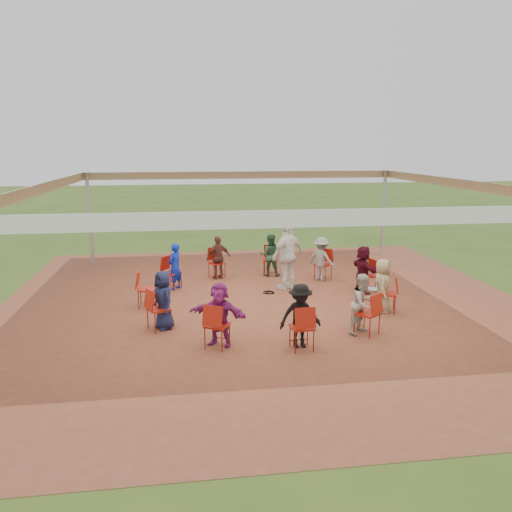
{
  "coord_description": "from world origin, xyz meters",
  "views": [
    {
      "loc": [
        -1.89,
        -11.67,
        3.84
      ],
      "look_at": [
        -0.2,
        0.3,
        1.16
      ],
      "focal_mm": 35.0,
      "sensor_mm": 36.0,
      "label": 1
    }
  ],
  "objects": [
    {
      "name": "ground",
      "position": [
        0.0,
        0.0,
        0.0
      ],
      "size": [
        80.0,
        80.0,
        0.0
      ],
      "primitive_type": "plane",
      "color": "#354E18",
      "rests_on": "ground"
    },
    {
      "name": "dirt_patch",
      "position": [
        0.0,
        0.0,
        0.01
      ],
      "size": [
        13.0,
        13.0,
        0.0
      ],
      "primitive_type": "plane",
      "color": "brown",
      "rests_on": "ground"
    },
    {
      "name": "tent",
      "position": [
        0.0,
        0.0,
        2.37
      ],
      "size": [
        10.33,
        10.33,
        3.0
      ],
      "color": "#B2B2B7",
      "rests_on": "ground"
    },
    {
      "name": "chair_0",
      "position": [
        2.72,
        -0.99,
        0.45
      ],
      "size": [
        0.56,
        0.54,
        0.9
      ],
      "primitive_type": null,
      "rotation": [
        0.0,
        0.0,
        1.22
      ],
      "color": "#A91A0C",
      "rests_on": "ground"
    },
    {
      "name": "chair_1",
      "position": [
        2.82,
        0.64,
        0.45
      ],
      "size": [
        0.52,
        0.51,
        0.9
      ],
      "primitive_type": null,
      "rotation": [
        0.0,
        0.0,
        1.79
      ],
      "color": "#A91A0C",
      "rests_on": "ground"
    },
    {
      "name": "chair_2",
      "position": [
        2.03,
        2.07,
        0.45
      ],
      "size": [
        0.61,
        0.61,
        0.9
      ],
      "primitive_type": null,
      "rotation": [
        0.0,
        0.0,
        2.37
      ],
      "color": "#A91A0C",
      "rests_on": "ground"
    },
    {
      "name": "chair_3",
      "position": [
        0.59,
        2.83,
        0.45
      ],
      "size": [
        0.5,
        0.52,
        0.9
      ],
      "primitive_type": null,
      "rotation": [
        0.0,
        0.0,
        2.94
      ],
      "color": "#A91A0C",
      "rests_on": "ground"
    },
    {
      "name": "chair_4",
      "position": [
        -1.04,
        2.7,
        0.45
      ],
      "size": [
        0.55,
        0.56,
        0.9
      ],
      "primitive_type": null,
      "rotation": [
        0.0,
        0.0,
        -2.78
      ],
      "color": "#A91A0C",
      "rests_on": "ground"
    },
    {
      "name": "chair_5",
      "position": [
        -2.33,
        1.71,
        0.45
      ],
      "size": [
        0.6,
        0.6,
        0.9
      ],
      "primitive_type": null,
      "rotation": [
        0.0,
        0.0,
        -2.2
      ],
      "color": "#A91A0C",
      "rests_on": "ground"
    },
    {
      "name": "chair_6",
      "position": [
        -2.89,
        0.18,
        0.45
      ],
      "size": [
        0.47,
        0.45,
        0.9
      ],
      "primitive_type": null,
      "rotation": [
        0.0,
        0.0,
        -1.63
      ],
      "color": "#A91A0C",
      "rests_on": "ground"
    },
    {
      "name": "chair_7",
      "position": [
        -2.53,
        -1.41,
        0.45
      ],
      "size": [
        0.59,
        0.58,
        0.9
      ],
      "primitive_type": null,
      "rotation": [
        0.0,
        0.0,
        -1.06
      ],
      "color": "#A91A0C",
      "rests_on": "ground"
    },
    {
      "name": "chair_8",
      "position": [
        -1.37,
        -2.55,
        0.45
      ],
      "size": [
        0.58,
        0.59,
        0.9
      ],
      "primitive_type": null,
      "rotation": [
        0.0,
        0.0,
        -0.49
      ],
      "color": "#A91A0C",
      "rests_on": "ground"
    },
    {
      "name": "chair_9",
      "position": [
        0.23,
        -2.89,
        0.45
      ],
      "size": [
        0.45,
        0.47,
        0.9
      ],
      "primitive_type": null,
      "rotation": [
        0.0,
        0.0,
        0.08
      ],
      "color": "#A91A0C",
      "rests_on": "ground"
    },
    {
      "name": "chair_10",
      "position": [
        1.76,
        -2.3,
        0.45
      ],
      "size": [
        0.6,
        0.6,
        0.9
      ],
      "primitive_type": null,
      "rotation": [
        0.0,
        0.0,
        0.65
      ],
      "color": "#A91A0C",
      "rests_on": "ground"
    },
    {
      "name": "person_seated_0",
      "position": [
        2.61,
        -0.95,
        0.64
      ],
      "size": [
        0.54,
        0.7,
        1.27
      ],
      "primitive_type": "imported",
      "rotation": [
        0.0,
        0.0,
        1.22
      ],
      "color": "tan",
      "rests_on": "ground"
    },
    {
      "name": "person_seated_1",
      "position": [
        2.71,
        0.61,
        0.64
      ],
      "size": [
        0.69,
        1.25,
        1.27
      ],
      "primitive_type": "imported",
      "rotation": [
        0.0,
        0.0,
        1.79
      ],
      "color": "#450A18",
      "rests_on": "ground"
    },
    {
      "name": "person_seated_2",
      "position": [
        1.95,
        1.98,
        0.64
      ],
      "size": [
        0.87,
        0.87,
        1.27
      ],
      "primitive_type": "imported",
      "rotation": [
        0.0,
        0.0,
        2.37
      ],
      "color": "gray",
      "rests_on": "ground"
    },
    {
      "name": "person_seated_3",
      "position": [
        0.57,
        2.72,
        0.64
      ],
      "size": [
        0.68,
        0.47,
        1.27
      ],
      "primitive_type": "imported",
      "rotation": [
        0.0,
        0.0,
        2.94
      ],
      "color": "#264D32",
      "rests_on": "ground"
    },
    {
      "name": "person_seated_4",
      "position": [
        -0.99,
        2.59,
        0.64
      ],
      "size": [
        0.83,
        0.62,
        1.27
      ],
      "primitive_type": "imported",
      "rotation": [
        0.0,
        0.0,
        -2.78
      ],
      "color": "brown",
      "rests_on": "ground"
    },
    {
      "name": "person_seated_5",
      "position": [
        -2.24,
        1.64,
        0.64
      ],
      "size": [
        0.52,
        0.55,
        1.27
      ],
      "primitive_type": "imported",
      "rotation": [
        0.0,
        0.0,
        -2.2
      ],
      "color": "#0D23B9",
      "rests_on": "ground"
    },
    {
      "name": "person_seated_6",
      "position": [
        -2.42,
        -1.35,
        0.64
      ],
      "size": [
        0.61,
        0.71,
        1.27
      ],
      "primitive_type": "imported",
      "rotation": [
        0.0,
        0.0,
        -1.06
      ],
      "color": "#181F44",
      "rests_on": "ground"
    },
    {
      "name": "person_seated_7",
      "position": [
        -1.31,
        -2.45,
        0.64
      ],
      "size": [
        1.25,
        0.94,
        1.27
      ],
      "primitive_type": "imported",
      "rotation": [
        0.0,
        0.0,
        -0.49
      ],
      "color": "#871F6E",
      "rests_on": "ground"
    },
    {
      "name": "person_seated_8",
      "position": [
        0.22,
        -2.77,
        0.64
      ],
      "size": [
        0.85,
        0.47,
        1.27
      ],
      "primitive_type": "imported",
      "rotation": [
        0.0,
        0.0,
        0.08
      ],
      "color": "black",
      "rests_on": "ground"
    },
    {
      "name": "person_seated_9",
      "position": [
        1.68,
        -2.21,
        0.64
      ],
      "size": [
        0.71,
        0.66,
        1.27
      ],
      "primitive_type": "imported",
      "rotation": [
        0.0,
        0.0,
        0.65
      ],
      "color": "#B9B3A2",
      "rests_on": "ground"
    },
    {
      "name": "standing_person",
      "position": [
        0.8,
        1.25,
        0.94
      ],
      "size": [
        1.22,
        1.08,
        1.87
      ],
      "primitive_type": "imported",
      "rotation": [
        0.0,
        0.0,
        3.73
      ],
      "color": "white",
      "rests_on": "ground"
    },
    {
      "name": "cable_coil",
      "position": [
        0.24,
        0.91,
        0.02
      ],
      "size": [
        0.32,
        0.32,
        0.03
      ],
      "rotation": [
        0.0,
        0.0,
        0.12
      ],
      "color": "black",
      "rests_on": "ground"
    },
    {
      "name": "laptop",
      "position": [
        2.45,
        -0.89,
        0.6
      ],
      "size": [
        0.33,
        0.36,
        0.21
      ],
      "rotation": [
        0.0,
        0.0,
        1.22
      ],
      "color": "#B7B7BC",
      "rests_on": "ground"
    }
  ]
}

